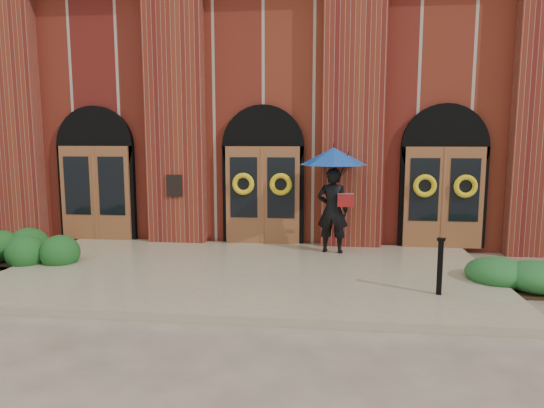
# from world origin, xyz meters

# --- Properties ---
(ground) EXTENTS (90.00, 90.00, 0.00)m
(ground) POSITION_xyz_m (0.00, 0.00, 0.00)
(ground) COLOR tan
(ground) RESTS_ON ground
(landing) EXTENTS (10.00, 5.30, 0.15)m
(landing) POSITION_xyz_m (0.00, 0.15, 0.07)
(landing) COLOR tan
(landing) RESTS_ON ground
(church_building) EXTENTS (16.20, 12.53, 7.00)m
(church_building) POSITION_xyz_m (0.00, 8.78, 3.50)
(church_building) COLOR maroon
(church_building) RESTS_ON ground
(man_with_umbrella) EXTENTS (1.81, 1.81, 2.49)m
(man_with_umbrella) POSITION_xyz_m (1.78, 1.90, 1.89)
(man_with_umbrella) COLOR black
(man_with_umbrella) RESTS_ON landing
(metal_post) EXTENTS (0.17, 0.17, 1.00)m
(metal_post) POSITION_xyz_m (3.61, -1.07, 0.68)
(metal_post) COLOR black
(metal_post) RESTS_ON landing
(hedge_wall_left) EXTENTS (2.80, 1.12, 0.72)m
(hedge_wall_left) POSITION_xyz_m (-5.20, 0.55, 0.36)
(hedge_wall_left) COLOR #184A1A
(hedge_wall_left) RESTS_ON ground
(hedge_front_right) EXTENTS (1.54, 1.32, 0.54)m
(hedge_front_right) POSITION_xyz_m (5.10, 0.00, 0.27)
(hedge_front_right) COLOR #1F5523
(hedge_front_right) RESTS_ON ground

